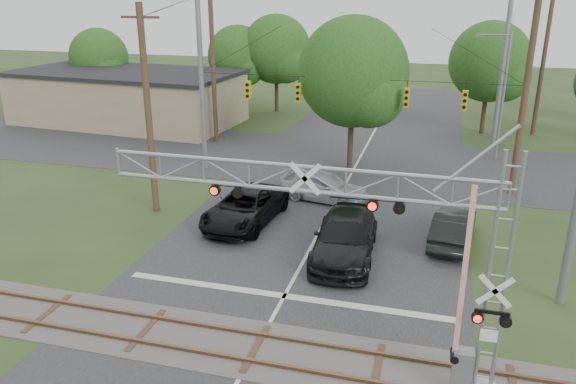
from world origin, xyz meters
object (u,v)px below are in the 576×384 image
(sedan_silver, at_px, (324,186))
(pickup_black, at_px, (245,207))
(traffic_signal_span, at_px, (367,89))
(commercial_building, at_px, (128,97))
(car_dark, at_px, (345,237))
(streetlight, at_px, (501,91))
(crossing_gantry, at_px, (371,238))

(sedan_silver, bearing_deg, pickup_black, 155.11)
(traffic_signal_span, height_order, commercial_building, traffic_signal_span)
(sedan_silver, height_order, commercial_building, commercial_building)
(car_dark, xyz_separation_m, streetlight, (7.30, 17.54, 3.85))
(pickup_black, xyz_separation_m, commercial_building, (-17.55, 18.82, 1.42))
(sedan_silver, xyz_separation_m, commercial_building, (-20.68, 14.62, 1.42))
(crossing_gantry, xyz_separation_m, pickup_black, (-7.50, 10.31, -3.78))
(car_dark, bearing_deg, traffic_signal_span, 90.76)
(crossing_gantry, bearing_deg, car_dark, 104.12)
(crossing_gantry, height_order, commercial_building, crossing_gantry)
(sedan_silver, height_order, streetlight, streetlight)
(crossing_gantry, distance_m, streetlight, 26.03)
(car_dark, bearing_deg, sedan_silver, 106.85)
(traffic_signal_span, xyz_separation_m, streetlight, (7.99, 7.13, -0.91))
(pickup_black, relative_size, commercial_building, 0.30)
(traffic_signal_span, relative_size, streetlight, 2.27)
(car_dark, height_order, commercial_building, commercial_building)
(car_dark, distance_m, commercial_building, 31.33)
(sedan_silver, bearing_deg, crossing_gantry, -151.33)
(traffic_signal_span, bearing_deg, sedan_silver, -113.50)
(car_dark, bearing_deg, crossing_gantry, -78.92)
(traffic_signal_span, distance_m, sedan_silver, 6.42)
(sedan_silver, xyz_separation_m, streetlight, (9.67, 10.99, 3.93))
(streetlight, bearing_deg, traffic_signal_span, -138.25)
(sedan_silver, distance_m, commercial_building, 25.37)
(car_dark, distance_m, streetlight, 19.38)
(car_dark, bearing_deg, streetlight, 64.37)
(streetlight, bearing_deg, crossing_gantry, -101.74)
(streetlight, bearing_deg, commercial_building, 173.17)
(commercial_building, bearing_deg, sedan_silver, -30.85)
(sedan_silver, bearing_deg, streetlight, -29.44)
(crossing_gantry, height_order, streetlight, streetlight)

